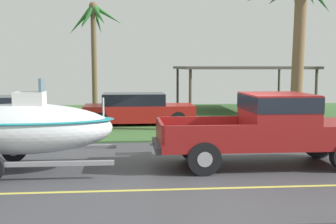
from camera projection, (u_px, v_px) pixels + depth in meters
The scene contains 7 objects.
ground at pixel (189, 125), 19.54m from camera, with size 36.00×22.00×0.11m.
pickup_truck_towing at pixel (276, 126), 11.43m from camera, with size 5.57×1.98×1.86m.
boat_on_trailer at pixel (20, 128), 10.85m from camera, with size 5.68×2.39×2.27m.
parked_sedan_far at pixel (138, 110), 19.25m from camera, with size 4.69×1.88×1.38m.
carport_awning at pixel (240, 68), 24.38m from camera, with size 6.78×5.97×2.52m.
palm_tree_near_left at pixel (93, 28), 24.47m from camera, with size 3.07×2.78×6.03m.
palm_tree_mid at pixel (298, 7), 16.32m from camera, with size 3.23×3.18×6.30m.
Camera 1 is at (-2.67, -10.83, 2.57)m, focal length 47.79 mm.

